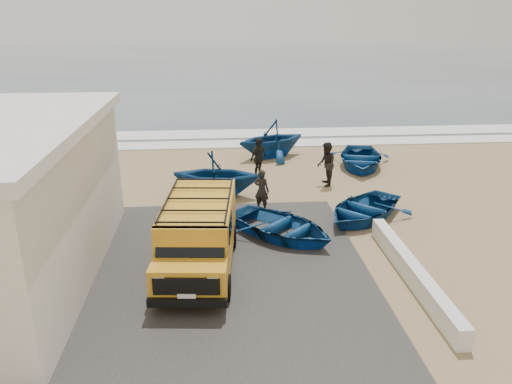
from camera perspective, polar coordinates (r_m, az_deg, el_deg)
name	(u,v)px	position (r m, az deg, el deg)	size (l,w,h in m)	color
ground	(223,240)	(15.95, -3.78, -5.48)	(160.00, 160.00, 0.00)	#998159
slab	(152,273)	(14.28, -11.78, -9.00)	(12.00, 10.00, 0.05)	#383633
ocean	(215,64)	(70.74, -4.69, 14.34)	(180.00, 88.00, 0.01)	#385166
surf_line	(219,144)	(27.27, -4.28, 5.44)	(180.00, 1.60, 0.06)	white
surf_wash	(218,134)	(29.70, -4.33, 6.62)	(180.00, 2.20, 0.04)	white
parapet	(412,272)	(14.12, 17.43, -8.73)	(0.35, 6.00, 0.55)	silver
van	(198,232)	(13.88, -6.60, -4.62)	(2.27, 4.89, 2.04)	gold
boat_near_left	(281,226)	(15.94, 2.88, -3.93)	(2.69, 3.77, 0.78)	navy
boat_near_right	(363,209)	(17.72, 12.10, -1.88)	(2.62, 3.67, 0.76)	navy
boat_mid_left	(217,174)	(19.37, -4.52, 2.04)	(2.94, 3.41, 1.80)	navy
boat_mid_right	(360,158)	(23.67, 11.82, 3.80)	(2.92, 4.08, 0.85)	navy
boat_far_left	(271,139)	(24.72, 1.77, 6.13)	(3.06, 3.55, 1.87)	navy
fisherman_front	(262,191)	(17.88, 0.66, 0.17)	(0.57, 0.37, 1.57)	black
fisherman_middle	(326,164)	(20.73, 8.02, 3.15)	(0.89, 0.69, 1.83)	black
fisherman_back	(259,158)	(21.53, 0.29, 3.91)	(1.04, 0.43, 1.77)	black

